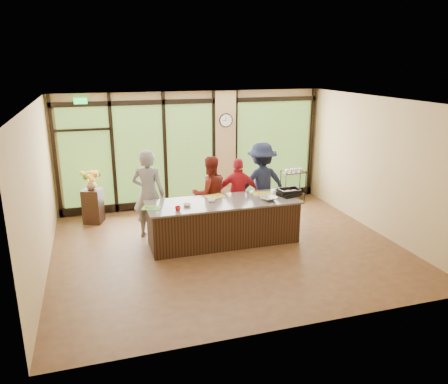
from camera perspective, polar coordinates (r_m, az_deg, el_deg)
floor at (r=9.17m, az=0.45°, el=-7.23°), size 7.00×7.00×0.00m
ceiling at (r=8.41m, az=0.49°, el=11.79°), size 7.00×7.00×0.00m
back_wall at (r=11.49m, az=-4.02°, el=5.54°), size 7.00×0.00×7.00m
left_wall at (r=8.36m, az=-23.09°, el=-0.08°), size 0.00×6.00×6.00m
right_wall at (r=10.24m, az=19.53°, el=3.22°), size 0.00×6.00×6.00m
window_wall at (r=11.51m, az=-3.17°, el=5.03°), size 6.90×0.12×3.00m
island_base at (r=9.27m, az=-0.10°, el=-4.03°), size 3.10×1.00×0.88m
countertop at (r=9.11m, az=-0.10°, el=-1.32°), size 3.20×1.10×0.04m
wall_clock at (r=11.46m, az=0.25°, el=9.35°), size 0.36×0.04×0.36m
cook_left at (r=9.54m, az=-9.84°, el=-0.26°), size 0.84×0.72×1.96m
cook_midleft at (r=9.84m, az=-1.86°, el=-0.20°), size 0.87×0.70×1.72m
cook_midright at (r=9.97m, az=1.92°, el=-0.21°), size 1.03×0.65×1.64m
cook_right at (r=10.25m, az=4.89°, el=1.09°), size 1.28×0.77×1.94m
roasting_pan at (r=9.58m, az=8.51°, el=-0.22°), size 0.54×0.47×0.08m
mixing_bowl at (r=9.19m, az=5.87°, el=-0.86°), size 0.39×0.39×0.08m
cutting_board_left at (r=8.79m, az=-9.46°, el=-2.08°), size 0.43×0.38×0.01m
cutting_board_center at (r=9.40m, az=-1.15°, el=-0.58°), size 0.47×0.42×0.01m
cutting_board_right at (r=9.63m, az=4.99°, el=-0.23°), size 0.47×0.39×0.01m
prep_bowl_near at (r=8.82m, az=-4.85°, el=-1.71°), size 0.20×0.20×0.05m
prep_bowl_mid at (r=9.05m, az=-1.63°, el=-1.16°), size 0.18×0.18×0.05m
prep_bowl_far at (r=9.24m, az=-1.23°, el=-0.83°), size 0.16×0.16×0.03m
red_ramekin at (r=8.57m, az=-6.05°, el=-2.16°), size 0.13×0.13×0.09m
flower_stand at (r=10.85m, az=-16.73°, el=-1.76°), size 0.53×0.53×0.83m
flower_vase at (r=10.70m, az=-16.97°, el=0.99°), size 0.31×0.31×0.26m
bar_cart at (r=12.23m, az=9.01°, el=1.41°), size 0.67×0.41×0.89m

